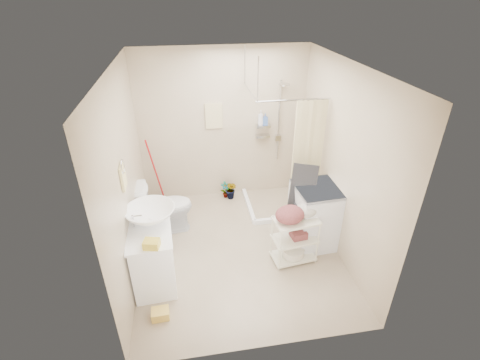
# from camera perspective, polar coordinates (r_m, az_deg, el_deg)

# --- Properties ---
(floor) EXTENTS (3.20, 3.20, 0.00)m
(floor) POSITION_cam_1_polar(r_m,az_deg,el_deg) (5.19, -0.26, -11.25)
(floor) COLOR tan
(floor) RESTS_ON ground
(ceiling) EXTENTS (2.80, 3.20, 0.04)m
(ceiling) POSITION_cam_1_polar(r_m,az_deg,el_deg) (4.01, -0.35, 18.15)
(ceiling) COLOR silver
(ceiling) RESTS_ON ground
(wall_back) EXTENTS (2.80, 0.04, 2.60)m
(wall_back) POSITION_cam_1_polar(r_m,az_deg,el_deg) (5.90, -2.80, 8.75)
(wall_back) COLOR beige
(wall_back) RESTS_ON ground
(wall_front) EXTENTS (2.80, 0.04, 2.60)m
(wall_front) POSITION_cam_1_polar(r_m,az_deg,el_deg) (3.16, 4.42, -12.08)
(wall_front) COLOR beige
(wall_front) RESTS_ON ground
(wall_left) EXTENTS (0.04, 3.20, 2.60)m
(wall_left) POSITION_cam_1_polar(r_m,az_deg,el_deg) (4.48, -18.28, 0.07)
(wall_left) COLOR beige
(wall_left) RESTS_ON ground
(wall_right) EXTENTS (0.04, 3.20, 2.60)m
(wall_right) POSITION_cam_1_polar(r_m,az_deg,el_deg) (4.85, 16.28, 2.73)
(wall_right) COLOR beige
(wall_right) RESTS_ON ground
(vanity) EXTENTS (0.58, 0.97, 0.82)m
(vanity) POSITION_cam_1_polar(r_m,az_deg,el_deg) (4.63, -14.11, -11.57)
(vanity) COLOR white
(vanity) RESTS_ON ground
(sink) EXTENTS (0.78, 0.78, 0.21)m
(sink) POSITION_cam_1_polar(r_m,az_deg,el_deg) (4.40, -14.50, -5.59)
(sink) COLOR white
(sink) RESTS_ON vanity
(counter_basket) EXTENTS (0.20, 0.17, 0.10)m
(counter_basket) POSITION_cam_1_polar(r_m,az_deg,el_deg) (4.04, -14.31, -10.13)
(counter_basket) COLOR gold
(counter_basket) RESTS_ON vanity
(floor_basket) EXTENTS (0.30, 0.23, 0.16)m
(floor_basket) POSITION_cam_1_polar(r_m,az_deg,el_deg) (4.40, -12.97, -20.43)
(floor_basket) COLOR #FAD053
(floor_basket) RESTS_ON ground
(toilet) EXTENTS (0.87, 0.55, 0.85)m
(toilet) POSITION_cam_1_polar(r_m,az_deg,el_deg) (5.43, -12.32, -4.35)
(toilet) COLOR silver
(toilet) RESTS_ON ground
(mop) EXTENTS (0.13, 0.13, 1.27)m
(mop) POSITION_cam_1_polar(r_m,az_deg,el_deg) (6.01, -14.11, 1.26)
(mop) COLOR #B71014
(mop) RESTS_ON ground
(potted_plant_a) EXTENTS (0.19, 0.15, 0.31)m
(potted_plant_a) POSITION_cam_1_polar(r_m,az_deg,el_deg) (6.26, -2.45, -1.62)
(potted_plant_a) COLOR brown
(potted_plant_a) RESTS_ON ground
(potted_plant_b) EXTENTS (0.25, 0.25, 0.36)m
(potted_plant_b) POSITION_cam_1_polar(r_m,az_deg,el_deg) (6.20, -1.44, -1.63)
(potted_plant_b) COLOR brown
(potted_plant_b) RESTS_ON ground
(hanging_towel) EXTENTS (0.28, 0.03, 0.42)m
(hanging_towel) POSITION_cam_1_polar(r_m,az_deg,el_deg) (5.80, -4.32, 10.42)
(hanging_towel) COLOR beige
(hanging_towel) RESTS_ON wall_back
(towel_ring) EXTENTS (0.04, 0.22, 0.34)m
(towel_ring) POSITION_cam_1_polar(r_m,az_deg,el_deg) (4.22, -18.68, 0.78)
(towel_ring) COLOR #FFEB99
(towel_ring) RESTS_ON wall_left
(tp_holder) EXTENTS (0.08, 0.12, 0.14)m
(tp_holder) POSITION_cam_1_polar(r_m,az_deg,el_deg) (4.81, -16.67, -5.63)
(tp_holder) COLOR white
(tp_holder) RESTS_ON wall_left
(shower) EXTENTS (1.10, 1.10, 2.10)m
(shower) POSITION_cam_1_polar(r_m,az_deg,el_deg) (5.65, 6.56, 4.87)
(shower) COLOR white
(shower) RESTS_ON ground
(shampoo_bottle_a) EXTENTS (0.10, 0.11, 0.25)m
(shampoo_bottle_a) POSITION_cam_1_polar(r_m,az_deg,el_deg) (5.89, 3.41, 10.16)
(shampoo_bottle_a) COLOR silver
(shampoo_bottle_a) RESTS_ON shower
(shampoo_bottle_b) EXTENTS (0.09, 0.09, 0.19)m
(shampoo_bottle_b) POSITION_cam_1_polar(r_m,az_deg,el_deg) (5.92, 4.14, 9.94)
(shampoo_bottle_b) COLOR #3A5A9B
(shampoo_bottle_b) RESTS_ON shower
(washing_machine) EXTENTS (0.68, 0.70, 0.93)m
(washing_machine) POSITION_cam_1_polar(r_m,az_deg,el_deg) (5.17, 12.33, -5.67)
(washing_machine) COLOR silver
(washing_machine) RESTS_ON ground
(laundry_rack) EXTENTS (0.63, 0.42, 0.81)m
(laundry_rack) POSITION_cam_1_polar(r_m,az_deg,el_deg) (4.83, 8.99, -9.04)
(laundry_rack) COLOR #EBE7CD
(laundry_rack) RESTS_ON ground
(ironing_board) EXTENTS (0.37, 0.15, 1.27)m
(ironing_board) POSITION_cam_1_polar(r_m,az_deg,el_deg) (5.02, 9.81, -4.29)
(ironing_board) COLOR black
(ironing_board) RESTS_ON ground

